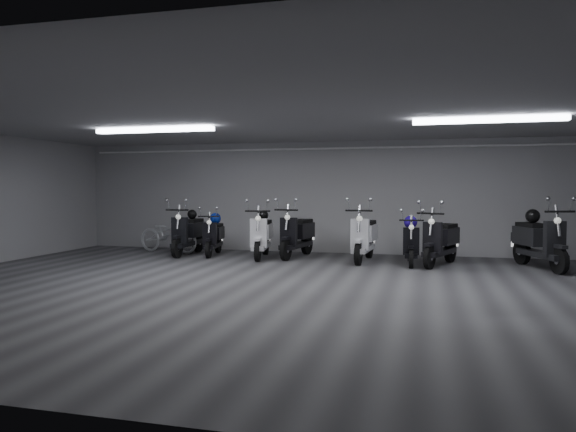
% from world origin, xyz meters
% --- Properties ---
extents(floor, '(14.00, 10.00, 0.01)m').
position_xyz_m(floor, '(0.00, 0.00, -0.01)').
color(floor, '#3B3A3D').
rests_on(floor, ground).
extents(ceiling, '(14.00, 10.00, 0.01)m').
position_xyz_m(ceiling, '(0.00, 0.00, 2.80)').
color(ceiling, gray).
rests_on(ceiling, ground).
extents(back_wall, '(14.00, 0.01, 2.80)m').
position_xyz_m(back_wall, '(0.00, 5.00, 1.40)').
color(back_wall, '#969698').
rests_on(back_wall, ground).
extents(front_wall, '(14.00, 0.01, 2.80)m').
position_xyz_m(front_wall, '(0.00, -5.00, 1.40)').
color(front_wall, '#969698').
rests_on(front_wall, ground).
extents(fluor_strip_left, '(2.40, 0.18, 0.08)m').
position_xyz_m(fluor_strip_left, '(-3.00, 1.00, 2.74)').
color(fluor_strip_left, white).
rests_on(fluor_strip_left, ceiling).
extents(fluor_strip_right, '(2.40, 0.18, 0.08)m').
position_xyz_m(fluor_strip_right, '(3.00, 1.00, 2.74)').
color(fluor_strip_right, white).
rests_on(fluor_strip_right, ceiling).
extents(conduit, '(13.60, 0.05, 0.05)m').
position_xyz_m(conduit, '(0.00, 4.92, 2.62)').
color(conduit, white).
rests_on(conduit, back_wall).
extents(scooter_0, '(0.66, 1.89, 1.40)m').
position_xyz_m(scooter_0, '(-3.57, 3.67, 0.70)').
color(scooter_0, black).
rests_on(scooter_0, floor).
extents(scooter_1, '(0.82, 1.70, 1.21)m').
position_xyz_m(scooter_1, '(-2.94, 3.76, 0.61)').
color(scooter_1, black).
rests_on(scooter_1, floor).
extents(scooter_2, '(0.90, 1.95, 1.40)m').
position_xyz_m(scooter_2, '(-1.66, 3.57, 0.70)').
color(scooter_2, white).
rests_on(scooter_2, floor).
extents(scooter_5, '(0.94, 1.99, 1.42)m').
position_xyz_m(scooter_5, '(-0.89, 3.89, 0.71)').
color(scooter_5, black).
rests_on(scooter_5, floor).
extents(scooter_6, '(0.79, 1.98, 1.44)m').
position_xyz_m(scooter_6, '(0.72, 3.58, 0.72)').
color(scooter_6, silver).
rests_on(scooter_6, floor).
extents(scooter_7, '(0.62, 1.66, 1.22)m').
position_xyz_m(scooter_7, '(1.74, 3.32, 0.61)').
color(scooter_7, black).
rests_on(scooter_7, floor).
extents(scooter_8, '(1.26, 1.97, 1.39)m').
position_xyz_m(scooter_8, '(2.35, 3.34, 0.70)').
color(scooter_8, black).
rests_on(scooter_8, floor).
extents(scooter_9, '(1.30, 2.09, 1.48)m').
position_xyz_m(scooter_9, '(4.27, 3.33, 0.74)').
color(scooter_9, black).
rests_on(scooter_9, floor).
extents(bicycle, '(1.86, 1.01, 1.14)m').
position_xyz_m(bicycle, '(-4.27, 4.01, 0.57)').
color(bicycle, silver).
rests_on(bicycle, floor).
extents(helmet_0, '(0.29, 0.29, 0.29)m').
position_xyz_m(helmet_0, '(4.17, 3.59, 1.06)').
color(helmet_0, black).
rests_on(helmet_0, scooter_9).
extents(helmet_1, '(0.24, 0.24, 0.24)m').
position_xyz_m(helmet_1, '(-1.70, 3.83, 0.99)').
color(helmet_1, black).
rests_on(helmet_1, scooter_2).
extents(helmet_2, '(0.28, 0.28, 0.28)m').
position_xyz_m(helmet_2, '(1.72, 3.55, 0.90)').
color(helmet_2, '#220D8F').
rests_on(helmet_2, scooter_7).
extents(helmet_3, '(0.27, 0.27, 0.27)m').
position_xyz_m(helmet_3, '(-2.98, 3.98, 0.89)').
color(helmet_3, navy).
rests_on(helmet_3, scooter_1).
extents(helmet_4, '(0.23, 0.23, 0.23)m').
position_xyz_m(helmet_4, '(-3.57, 3.93, 0.98)').
color(helmet_4, black).
rests_on(helmet_4, scooter_0).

